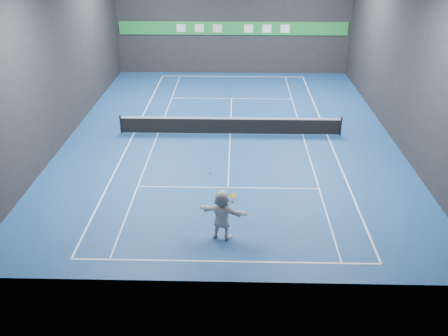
{
  "coord_description": "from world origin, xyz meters",
  "views": [
    {
      "loc": [
        0.34,
        -26.26,
        10.74
      ],
      "look_at": [
        -0.15,
        -7.44,
        1.5
      ],
      "focal_mm": 40.0,
      "sensor_mm": 36.0,
      "label": 1
    }
  ],
  "objects_px": {
    "player": "(222,215)",
    "tennis_net": "(230,125)",
    "tennis_ball": "(210,173)",
    "tennis_racket": "(231,199)"
  },
  "relations": [
    {
      "from": "tennis_ball",
      "to": "tennis_racket",
      "type": "relative_size",
      "value": 0.1
    },
    {
      "from": "tennis_ball",
      "to": "tennis_net",
      "type": "xyz_separation_m",
      "value": [
        0.57,
        10.31,
        -2.16
      ]
    },
    {
      "from": "tennis_net",
      "to": "player",
      "type": "bearing_deg",
      "value": -90.85
    },
    {
      "from": "tennis_net",
      "to": "tennis_racket",
      "type": "bearing_deg",
      "value": -89.06
    },
    {
      "from": "player",
      "to": "tennis_net",
      "type": "relative_size",
      "value": 0.16
    },
    {
      "from": "player",
      "to": "tennis_ball",
      "type": "xyz_separation_m",
      "value": [
        -0.42,
        0.07,
        1.69
      ]
    },
    {
      "from": "player",
      "to": "tennis_net",
      "type": "distance_m",
      "value": 10.39
    },
    {
      "from": "player",
      "to": "tennis_net",
      "type": "xyz_separation_m",
      "value": [
        0.15,
        10.38,
        -0.47
      ]
    },
    {
      "from": "tennis_racket",
      "to": "player",
      "type": "bearing_deg",
      "value": -171.59
    },
    {
      "from": "tennis_net",
      "to": "tennis_racket",
      "type": "distance_m",
      "value": 10.39
    }
  ]
}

